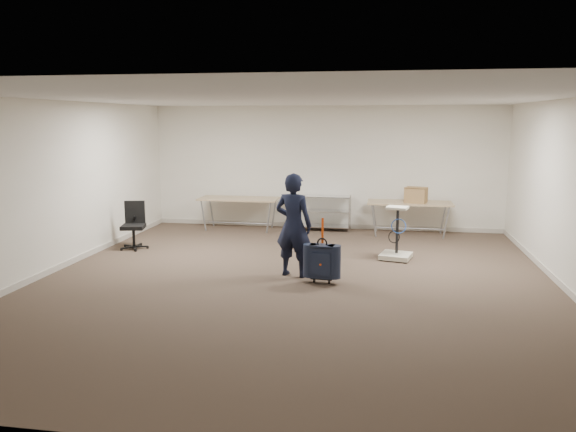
# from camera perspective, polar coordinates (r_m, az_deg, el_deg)

# --- Properties ---
(ground) EXTENTS (9.00, 9.00, 0.00)m
(ground) POSITION_cam_1_polar(r_m,az_deg,el_deg) (8.76, 0.60, -6.72)
(ground) COLOR #433729
(ground) RESTS_ON ground
(room_shell) EXTENTS (8.00, 9.00, 9.00)m
(room_shell) POSITION_cam_1_polar(r_m,az_deg,el_deg) (10.06, 1.85, -4.24)
(room_shell) COLOR silver
(room_shell) RESTS_ON ground
(folding_table_left) EXTENTS (1.80, 0.75, 0.73)m
(folding_table_left) POSITION_cam_1_polar(r_m,az_deg,el_deg) (12.79, -5.01, 1.61)
(folding_table_left) COLOR tan
(folding_table_left) RESTS_ON ground
(folding_table_right) EXTENTS (1.80, 0.75, 0.73)m
(folding_table_right) POSITION_cam_1_polar(r_m,az_deg,el_deg) (12.39, 12.26, 1.16)
(folding_table_right) COLOR tan
(folding_table_right) RESTS_ON ground
(wire_shelf) EXTENTS (1.22, 0.47, 0.80)m
(wire_shelf) POSITION_cam_1_polar(r_m,az_deg,el_deg) (12.73, 3.60, 0.51)
(wire_shelf) COLOR silver
(wire_shelf) RESTS_ON ground
(person) EXTENTS (0.68, 0.52, 1.66)m
(person) POSITION_cam_1_polar(r_m,az_deg,el_deg) (8.91, 0.56, -0.93)
(person) COLOR black
(person) RESTS_ON ground
(suitcase) EXTENTS (0.39, 0.25, 1.02)m
(suitcase) POSITION_cam_1_polar(r_m,az_deg,el_deg) (8.61, 3.47, -4.63)
(suitcase) COLOR black
(suitcase) RESTS_ON ground
(office_chair) EXTENTS (0.55, 0.55, 0.91)m
(office_chair) POSITION_cam_1_polar(r_m,az_deg,el_deg) (11.35, -15.37, -1.81)
(office_chair) COLOR black
(office_chair) RESTS_ON ground
(equipment_cart) EXTENTS (0.63, 0.63, 0.96)m
(equipment_cart) POSITION_cam_1_polar(r_m,az_deg,el_deg) (10.27, 10.93, -2.97)
(equipment_cart) COLOR beige
(equipment_cart) RESTS_ON ground
(cardboard_box) EXTENTS (0.52, 0.44, 0.33)m
(cardboard_box) POSITION_cam_1_polar(r_m,az_deg,el_deg) (12.30, 12.87, 2.10)
(cardboard_box) COLOR #9D6849
(cardboard_box) RESTS_ON folding_table_right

